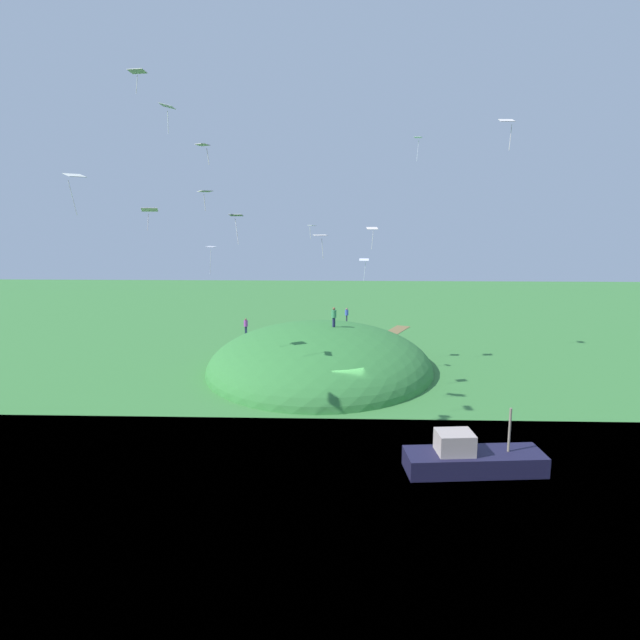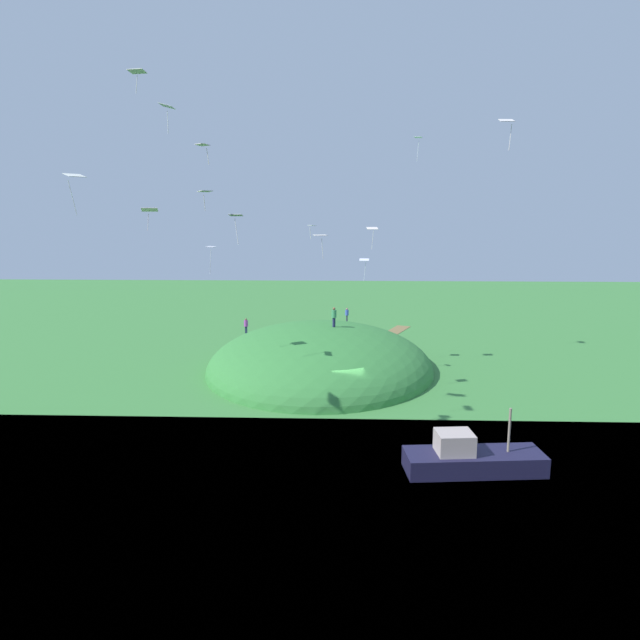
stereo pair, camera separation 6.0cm
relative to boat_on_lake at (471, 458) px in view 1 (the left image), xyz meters
name	(u,v)px [view 1 (the left image)]	position (x,y,z in m)	size (l,w,h in m)	color
ground_plane	(348,398)	(12.81, 6.75, -0.76)	(160.00, 160.00, 0.00)	#3B7C39
grass_hill	(320,368)	(21.55, 9.25, -0.76)	(25.62, 21.06, 7.96)	#357C38
dirt_path	(391,334)	(37.36, 1.21, -0.74)	(10.59, 1.77, 0.04)	olive
boat_on_lake	(471,458)	(0.00, 0.00, 0.00)	(3.12, 7.91, 3.68)	#1C1A37
person_on_hilltop	(334,315)	(21.60, 7.95, 4.35)	(0.65, 0.65, 1.85)	#212550
person_with_child	(347,313)	(30.11, 6.64, 3.01)	(0.45, 0.45, 1.56)	#2C2B46
person_near_shore	(246,324)	(26.51, 17.01, 2.44)	(0.41, 0.41, 1.59)	#1D2644
kite_0	(167,107)	(2.11, 16.95, 19.29)	(1.08, 0.76, 1.56)	white
kite_1	(372,229)	(21.72, 4.52, 12.16)	(0.76, 1.04, 1.97)	white
kite_2	(74,178)	(2.65, 22.64, 15.58)	(1.28, 1.20, 2.36)	white
kite_3	(149,210)	(11.68, 21.41, 13.79)	(1.04, 1.32, 1.66)	white
kite_4	(364,261)	(22.74, 5.16, 9.21)	(0.65, 0.92, 2.08)	white
kite_5	(236,217)	(2.73, 13.42, 13.34)	(0.60, 0.82, 1.74)	silver
kite_6	(137,72)	(4.19, 19.20, 21.58)	(0.83, 1.07, 1.30)	silver
kite_7	(211,249)	(10.52, 16.71, 11.06)	(0.84, 0.62, 2.05)	white
kite_8	(320,236)	(12.43, 8.89, 11.89)	(0.97, 1.15, 1.79)	white
kite_9	(205,192)	(1.58, 14.89, 14.71)	(0.89, 0.89, 1.11)	white
kite_10	(418,139)	(24.51, 0.30, 20.36)	(1.14, 0.94, 2.17)	white
kite_11	(203,146)	(6.03, 15.97, 17.69)	(0.92, 0.99, 1.25)	white
kite_12	(507,122)	(4.81, -2.27, 18.79)	(0.62, 0.88, 1.83)	silver
kite_13	(312,226)	(17.26, 9.78, 12.52)	(0.78, 0.74, 1.18)	silver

